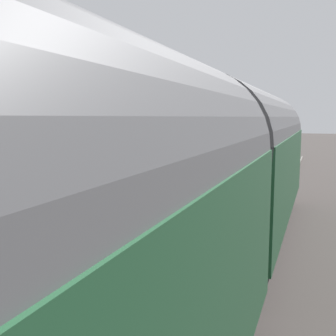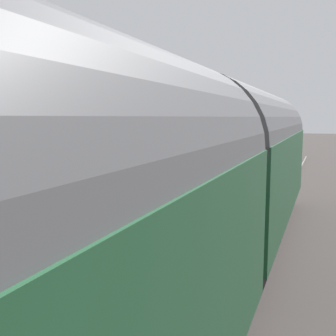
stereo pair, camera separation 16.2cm
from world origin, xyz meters
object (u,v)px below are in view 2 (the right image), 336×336
(station_building, at_px, (81,143))
(bench_mid_platform, at_px, (193,160))
(tree_far_right, at_px, (59,97))
(tree_distant, at_px, (39,81))
(lamp_post_platform, at_px, (212,123))
(train, at_px, (198,186))
(planter_under_sign, at_px, (180,161))
(station_sign_board, at_px, (199,152))

(station_building, bearing_deg, bench_mid_platform, -11.95)
(tree_far_right, height_order, tree_distant, tree_distant)
(bench_mid_platform, distance_m, lamp_post_platform, 2.87)
(train, relative_size, tree_distant, 2.65)
(bench_mid_platform, xyz_separation_m, tree_far_right, (4.91, 11.71, 3.52))
(train, relative_size, bench_mid_platform, 13.55)
(lamp_post_platform, bearing_deg, planter_under_sign, 52.55)
(station_sign_board, bearing_deg, bench_mid_platform, 22.57)
(train, xyz_separation_m, station_building, (4.37, 5.54, 0.40))
(lamp_post_platform, relative_size, tree_far_right, 0.51)
(train, distance_m, planter_under_sign, 12.67)
(train, height_order, station_building, station_building)
(train, xyz_separation_m, station_sign_board, (8.50, 2.61, -0.13))
(bench_mid_platform, bearing_deg, station_sign_board, -157.43)
(station_sign_board, height_order, tree_far_right, tree_far_right)
(station_building, relative_size, lamp_post_platform, 2.26)
(lamp_post_platform, distance_m, tree_far_right, 14.80)
(tree_far_right, bearing_deg, lamp_post_platform, -116.57)
(tree_far_right, bearing_deg, tree_distant, -153.24)
(station_building, xyz_separation_m, station_sign_board, (4.14, -2.93, -0.53))
(station_building, xyz_separation_m, planter_under_sign, (7.38, -0.88, -1.32))
(station_sign_board, relative_size, tree_far_right, 0.24)
(lamp_post_platform, bearing_deg, tree_distant, 83.07)
(station_building, xyz_separation_m, tree_far_right, (12.33, 10.14, 2.28))
(tree_distant, bearing_deg, station_building, -133.25)
(station_building, xyz_separation_m, tree_distant, (7.03, 7.47, 2.89))
(station_building, bearing_deg, station_sign_board, -35.33)
(lamp_post_platform, height_order, station_sign_board, lamp_post_platform)
(planter_under_sign, xyz_separation_m, lamp_post_platform, (-1.63, -2.13, 1.93))
(planter_under_sign, height_order, lamp_post_platform, lamp_post_platform)
(station_building, distance_m, planter_under_sign, 7.55)
(train, distance_m, station_building, 7.07)
(lamp_post_platform, relative_size, station_sign_board, 2.09)
(station_building, relative_size, planter_under_sign, 9.83)
(planter_under_sign, distance_m, lamp_post_platform, 3.30)
(train, height_order, planter_under_sign, train)
(station_building, relative_size, tree_distant, 1.02)
(station_building, xyz_separation_m, lamp_post_platform, (5.75, -3.00, 0.61))
(bench_mid_platform, xyz_separation_m, station_sign_board, (-3.28, -1.36, 0.71))
(lamp_post_platform, distance_m, tree_distant, 10.80)
(station_building, distance_m, tree_distant, 10.66)
(lamp_post_platform, height_order, tree_distant, tree_distant)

